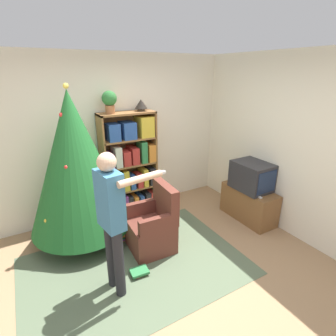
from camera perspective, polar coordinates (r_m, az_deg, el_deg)
ground_plane at (r=3.35m, az=0.34°, el=-23.50°), size 14.00×14.00×0.00m
wall_back at (r=4.39m, az=-12.99°, el=6.44°), size 8.00×0.10×2.60m
wall_right at (r=4.06m, az=27.29°, el=3.53°), size 0.10×8.00×2.60m
area_rug at (r=3.56m, az=-6.99°, el=-20.37°), size 2.68×1.85×0.01m
bookshelf at (r=4.38m, az=-8.23°, el=0.47°), size 0.89×0.34×1.72m
tv_stand at (r=4.55m, az=17.14°, el=-7.41°), size 0.41×0.92×0.54m
television at (r=4.35m, az=17.83°, el=-1.69°), size 0.46×0.59×0.44m
game_remote at (r=4.18m, az=19.07°, el=-5.89°), size 0.04×0.12×0.02m
christmas_tree at (r=3.70m, az=-19.43°, el=1.01°), size 1.38×1.38×2.19m
armchair at (r=3.66m, az=-3.21°, el=-12.77°), size 0.60×0.59×0.92m
standing_person at (r=2.75m, az=-12.09°, el=-9.87°), size 0.68×0.46×1.62m
potted_plant at (r=4.07m, az=-12.58°, el=14.19°), size 0.22×0.22×0.33m
table_lamp at (r=4.25m, az=-5.90°, el=13.60°), size 0.20×0.20×0.18m
book_pile_near_tree at (r=3.99m, az=-10.16°, el=-14.51°), size 0.22×0.20×0.11m
book_pile_by_chair at (r=3.43m, az=-6.23°, el=-21.53°), size 0.22×0.17×0.07m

